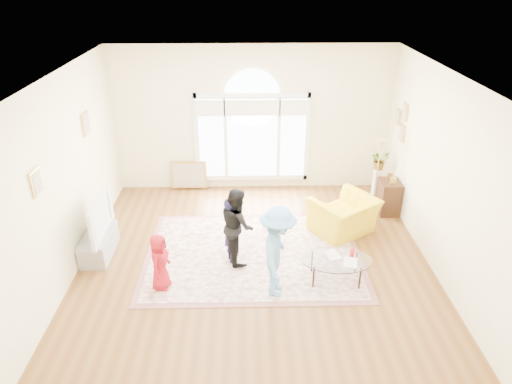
{
  "coord_description": "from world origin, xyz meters",
  "views": [
    {
      "loc": [
        -0.13,
        -6.52,
        4.66
      ],
      "look_at": [
        0.02,
        0.3,
        1.21
      ],
      "focal_mm": 32.0,
      "sensor_mm": 36.0,
      "label": 1
    }
  ],
  "objects_px": {
    "area_rug": "(253,254)",
    "armchair": "(344,216)",
    "coffee_table": "(336,260)",
    "television": "(95,217)",
    "tv_console": "(99,244)"
  },
  "relations": [
    {
      "from": "area_rug",
      "to": "armchair",
      "type": "bearing_deg",
      "value": 22.75
    },
    {
      "from": "area_rug",
      "to": "coffee_table",
      "type": "relative_size",
      "value": 3.02
    },
    {
      "from": "armchair",
      "to": "television",
      "type": "bearing_deg",
      "value": -25.81
    },
    {
      "from": "tv_console",
      "to": "coffee_table",
      "type": "height_order",
      "value": "coffee_table"
    },
    {
      "from": "coffee_table",
      "to": "armchair",
      "type": "distance_m",
      "value": 1.56
    },
    {
      "from": "area_rug",
      "to": "tv_console",
      "type": "distance_m",
      "value": 2.73
    },
    {
      "from": "coffee_table",
      "to": "television",
      "type": "bearing_deg",
      "value": 172.21
    },
    {
      "from": "tv_console",
      "to": "television",
      "type": "height_order",
      "value": "television"
    },
    {
      "from": "television",
      "to": "coffee_table",
      "type": "relative_size",
      "value": 0.99
    },
    {
      "from": "television",
      "to": "armchair",
      "type": "distance_m",
      "value": 4.51
    },
    {
      "from": "tv_console",
      "to": "armchair",
      "type": "distance_m",
      "value": 4.5
    },
    {
      "from": "area_rug",
      "to": "tv_console",
      "type": "height_order",
      "value": "tv_console"
    },
    {
      "from": "tv_console",
      "to": "television",
      "type": "relative_size",
      "value": 0.85
    },
    {
      "from": "television",
      "to": "armchair",
      "type": "relative_size",
      "value": 1.07
    },
    {
      "from": "area_rug",
      "to": "tv_console",
      "type": "xyz_separation_m",
      "value": [
        -2.72,
        0.07,
        0.2
      ]
    }
  ]
}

